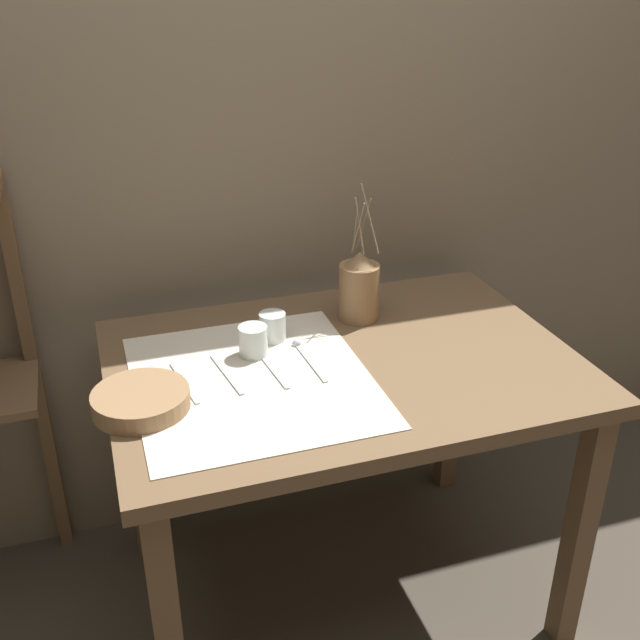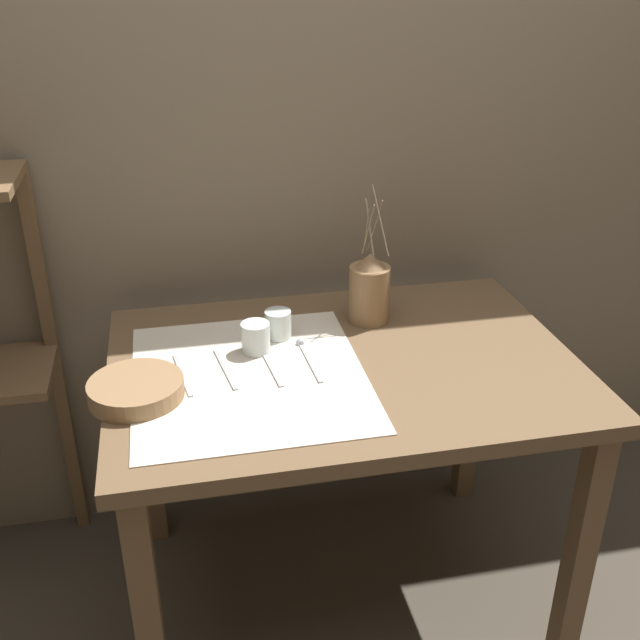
% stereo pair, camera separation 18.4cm
% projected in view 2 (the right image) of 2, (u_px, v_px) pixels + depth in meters
% --- Properties ---
extents(ground_plane, '(12.00, 12.00, 0.00)m').
position_uv_depth(ground_plane, '(340.00, 589.00, 2.26)').
color(ground_plane, '#473F35').
extents(stone_wall_back, '(7.00, 0.06, 2.40)m').
position_uv_depth(stone_wall_back, '(303.00, 152.00, 2.19)').
color(stone_wall_back, '#7A6B56').
rests_on(stone_wall_back, ground_plane).
extents(wooden_table, '(1.18, 0.84, 0.79)m').
position_uv_depth(wooden_table, '(343.00, 395.00, 1.95)').
color(wooden_table, brown).
rests_on(wooden_table, ground_plane).
extents(linen_cloth, '(0.56, 0.62, 0.00)m').
position_uv_depth(linen_cloth, '(249.00, 376.00, 1.83)').
color(linen_cloth, beige).
rests_on(linen_cloth, wooden_table).
extents(pitcher_with_flowers, '(0.11, 0.11, 0.39)m').
position_uv_depth(pitcher_with_flowers, '(369.00, 290.00, 2.07)').
color(pitcher_with_flowers, olive).
rests_on(pitcher_with_flowers, wooden_table).
extents(wooden_bowl, '(0.22, 0.22, 0.05)m').
position_uv_depth(wooden_bowl, '(136.00, 390.00, 1.73)').
color(wooden_bowl, '#8E6B47').
rests_on(wooden_bowl, wooden_table).
extents(glass_tumbler_near, '(0.07, 0.07, 0.08)m').
position_uv_depth(glass_tumbler_near, '(256.00, 337.00, 1.92)').
color(glass_tumbler_near, silver).
rests_on(glass_tumbler_near, wooden_table).
extents(glass_tumbler_far, '(0.07, 0.07, 0.08)m').
position_uv_depth(glass_tumbler_far, '(278.00, 324.00, 2.00)').
color(glass_tumbler_far, silver).
rests_on(glass_tumbler_far, wooden_table).
extents(fork_outer, '(0.04, 0.21, 0.00)m').
position_uv_depth(fork_outer, '(183.00, 374.00, 1.83)').
color(fork_outer, '#A8A8AD').
rests_on(fork_outer, wooden_table).
extents(fork_inner, '(0.04, 0.21, 0.00)m').
position_uv_depth(fork_inner, '(225.00, 369.00, 1.85)').
color(fork_inner, '#A8A8AD').
rests_on(fork_inner, wooden_table).
extents(knife_center, '(0.03, 0.21, 0.00)m').
position_uv_depth(knife_center, '(270.00, 366.00, 1.87)').
color(knife_center, '#A8A8AD').
rests_on(knife_center, wooden_table).
extents(spoon_inner, '(0.03, 0.22, 0.02)m').
position_uv_depth(spoon_inner, '(305.00, 351.00, 1.94)').
color(spoon_inner, '#A8A8AD').
rests_on(spoon_inner, wooden_table).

